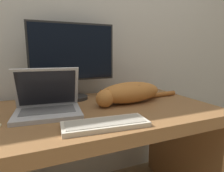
# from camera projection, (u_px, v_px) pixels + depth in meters

# --- Properties ---
(wall_back) EXTENTS (6.40, 0.06, 2.60)m
(wall_back) POSITION_uv_depth(u_px,v_px,m) (72.00, 10.00, 1.30)
(wall_back) COLOR silver
(wall_back) RESTS_ON ground_plane
(desk) EXTENTS (1.34, 0.73, 0.71)m
(desk) POSITION_uv_depth(u_px,v_px,m) (92.00, 135.00, 1.04)
(desk) COLOR olive
(desk) RESTS_ON ground_plane
(monitor) EXTENTS (0.53, 0.17, 0.48)m
(monitor) POSITION_uv_depth(u_px,v_px,m) (73.00, 57.00, 1.18)
(monitor) COLOR #282828
(monitor) RESTS_ON desk
(laptop) EXTENTS (0.33, 0.26, 0.23)m
(laptop) POSITION_uv_depth(u_px,v_px,m) (48.00, 105.00, 0.92)
(laptop) COLOR #B7B7BC
(laptop) RESTS_ON desk
(external_keyboard) EXTENTS (0.36, 0.15, 0.02)m
(external_keyboard) POSITION_uv_depth(u_px,v_px,m) (105.00, 124.00, 0.77)
(external_keyboard) COLOR beige
(external_keyboard) RESTS_ON desk
(cat) EXTENTS (0.61, 0.19, 0.13)m
(cat) POSITION_uv_depth(u_px,v_px,m) (129.00, 92.00, 1.12)
(cat) COLOR #C67A38
(cat) RESTS_ON desk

